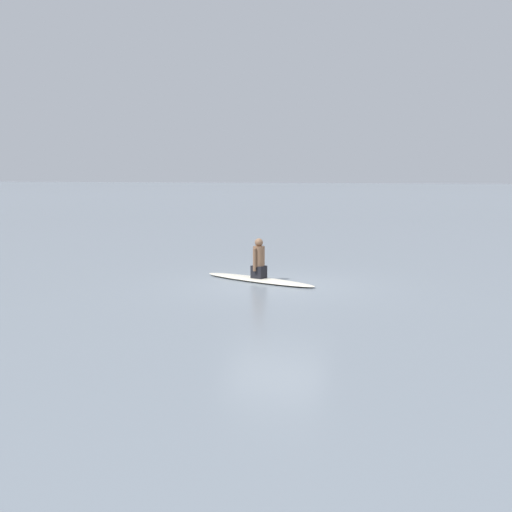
{
  "coord_description": "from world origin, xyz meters",
  "views": [
    {
      "loc": [
        14.5,
        4.52,
        2.7
      ],
      "look_at": [
        -0.64,
        -0.73,
        0.61
      ],
      "focal_mm": 43.66,
      "sensor_mm": 36.0,
      "label": 1
    }
  ],
  "objects": [
    {
      "name": "ground_plane",
      "position": [
        0.0,
        0.0,
        0.0
      ],
      "size": [
        400.0,
        400.0,
        0.0
      ],
      "primitive_type": "plane",
      "color": "gray"
    },
    {
      "name": "person_paddler",
      "position": [
        -0.37,
        -0.56,
        0.55
      ],
      "size": [
        0.44,
        0.41,
        1.02
      ],
      "rotation": [
        0.0,
        0.0,
        1.24
      ],
      "color": "black",
      "rests_on": "surfboard"
    },
    {
      "name": "surfboard",
      "position": [
        -0.37,
        -0.56,
        0.04
      ],
      "size": [
        1.69,
        3.41,
        0.09
      ],
      "primitive_type": "ellipsoid",
      "rotation": [
        0.0,
        0.0,
        1.24
      ],
      "color": "silver",
      "rests_on": "ground"
    }
  ]
}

